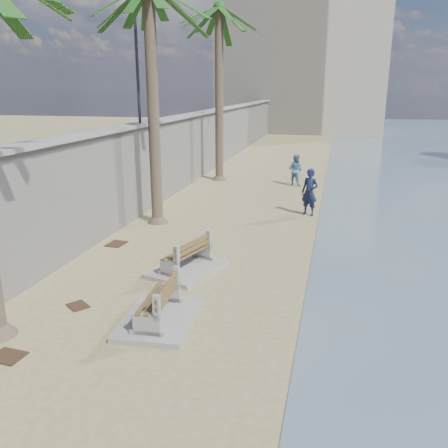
{
  "coord_description": "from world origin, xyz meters",
  "views": [
    {
      "loc": [
        2.55,
        -5.73,
        5.01
      ],
      "look_at": [
        -0.5,
        7.0,
        1.2
      ],
      "focal_mm": 38.0,
      "sensor_mm": 36.0,
      "label": 1
    }
  ],
  "objects_px": {
    "palm_back": "(219,11)",
    "person_a": "(310,189)",
    "bench_near": "(158,305)",
    "bench_far": "(187,257)",
    "person_b": "(295,168)"
  },
  "relations": [
    {
      "from": "person_a",
      "to": "person_b",
      "type": "height_order",
      "value": "person_a"
    },
    {
      "from": "bench_far",
      "to": "person_a",
      "type": "xyz_separation_m",
      "value": [
        2.93,
        6.89,
        0.68
      ]
    },
    {
      "from": "bench_far",
      "to": "person_b",
      "type": "bearing_deg",
      "value": 81.86
    },
    {
      "from": "bench_near",
      "to": "person_a",
      "type": "relative_size",
      "value": 1.06
    },
    {
      "from": "bench_near",
      "to": "person_b",
      "type": "xyz_separation_m",
      "value": [
        1.54,
        15.81,
        0.51
      ]
    },
    {
      "from": "person_a",
      "to": "bench_near",
      "type": "bearing_deg",
      "value": -80.81
    },
    {
      "from": "bench_far",
      "to": "palm_back",
      "type": "relative_size",
      "value": 0.26
    },
    {
      "from": "bench_near",
      "to": "palm_back",
      "type": "distance_m",
      "value": 18.52
    },
    {
      "from": "palm_back",
      "to": "person_a",
      "type": "distance_m",
      "value": 11.29
    },
    {
      "from": "bench_far",
      "to": "person_a",
      "type": "distance_m",
      "value": 7.52
    },
    {
      "from": "palm_back",
      "to": "person_b",
      "type": "distance_m",
      "value": 8.85
    },
    {
      "from": "bench_near",
      "to": "bench_far",
      "type": "relative_size",
      "value": 0.9
    },
    {
      "from": "palm_back",
      "to": "person_a",
      "type": "bearing_deg",
      "value": -50.48
    },
    {
      "from": "person_b",
      "to": "palm_back",
      "type": "bearing_deg",
      "value": 15.84
    },
    {
      "from": "bench_near",
      "to": "person_b",
      "type": "height_order",
      "value": "person_b"
    }
  ]
}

